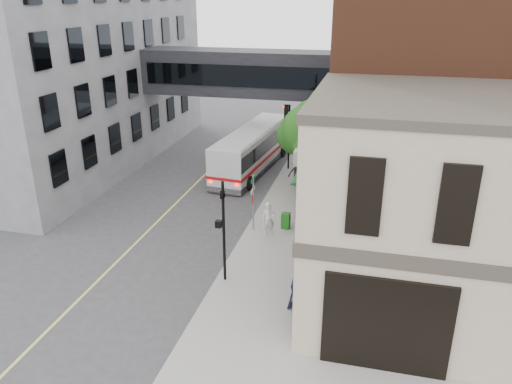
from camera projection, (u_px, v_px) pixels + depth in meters
The scene contains 17 objects.
ground at pixel (201, 307), 19.81m from camera, with size 120.00×120.00×0.00m, color #38383A.
sidewalk_main at pixel (304, 186), 31.96m from camera, with size 4.00×60.00×0.15m, color gray.
corner_building at pixel (449, 213), 18.05m from camera, with size 10.19×8.12×8.45m.
brick_building at pixel (449, 80), 28.51m from camera, with size 13.76×18.00×14.00m.
opposite_building at pixel (47, 63), 35.41m from camera, with size 14.00×24.00×14.00m, color slate.
skyway_bridge at pixel (244, 73), 34.29m from camera, with size 14.00×3.18×3.00m.
traffic_signal_near at pixel (223, 219), 20.42m from camera, with size 0.44×0.22×4.60m.
traffic_signal_far at pixel (287, 124), 33.84m from camera, with size 0.53×0.28×4.50m.
street_sign_pole at pixel (253, 198), 25.32m from camera, with size 0.08×0.75×3.00m.
street_tree at pixel (308, 131), 29.78m from camera, with size 3.80×3.20×5.60m.
lane_marking at pixel (179, 201), 29.93m from camera, with size 0.12×40.00×0.01m, color #D8CC4C.
bus at pixel (253, 148), 34.70m from camera, with size 3.38×10.71×2.83m.
pedestrian_a at pixel (268, 219), 25.03m from camera, with size 0.65×0.42×1.78m, color beige.
pedestrian_b at pixel (301, 204), 27.09m from camera, with size 0.75×0.58×1.53m, color #D3898C.
pedestrian_c at pixel (296, 173), 31.64m from camera, with size 1.07×0.61×1.65m, color black.
newspaper_box at pixel (286, 221), 25.99m from camera, with size 0.42×0.37×0.84m, color #175E15.
sandwich_board at pixel (294, 294), 19.44m from camera, with size 0.39×0.61×1.09m, color black.
Camera 1 is at (6.14, -15.68, 11.61)m, focal length 35.00 mm.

